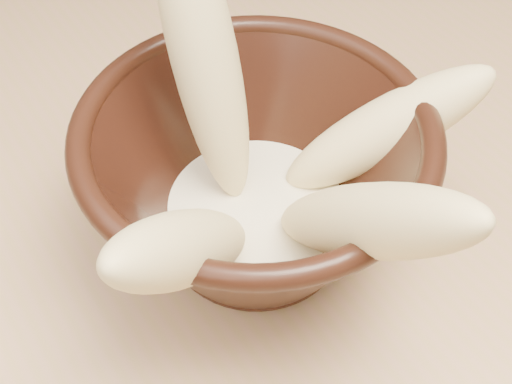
% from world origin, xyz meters
% --- Properties ---
extents(table, '(1.20, 0.80, 0.75)m').
position_xyz_m(table, '(0.00, 0.00, 0.67)').
color(table, tan).
rests_on(table, ground).
extents(bowl, '(0.21, 0.21, 0.12)m').
position_xyz_m(bowl, '(-0.17, -0.06, 0.82)').
color(bowl, black).
rests_on(bowl, table).
extents(milk_puddle, '(0.12, 0.12, 0.02)m').
position_xyz_m(milk_puddle, '(-0.17, -0.06, 0.79)').
color(milk_puddle, '#F2E7C2').
rests_on(milk_puddle, bowl).
extents(banana_upright, '(0.04, 0.10, 0.20)m').
position_xyz_m(banana_upright, '(-0.17, -0.01, 0.89)').
color(banana_upright, '#EFD18D').
rests_on(banana_upright, bowl).
extents(banana_left, '(0.14, 0.11, 0.14)m').
position_xyz_m(banana_left, '(-0.24, -0.10, 0.85)').
color(banana_left, '#EFD18D').
rests_on(banana_left, bowl).
extents(banana_right, '(0.14, 0.10, 0.12)m').
position_xyz_m(banana_right, '(-0.09, -0.08, 0.84)').
color(banana_right, '#EFD18D').
rests_on(banana_right, bowl).
extents(banana_front, '(0.05, 0.16, 0.16)m').
position_xyz_m(banana_front, '(-0.16, -0.14, 0.86)').
color(banana_front, '#EFD18D').
rests_on(banana_front, bowl).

